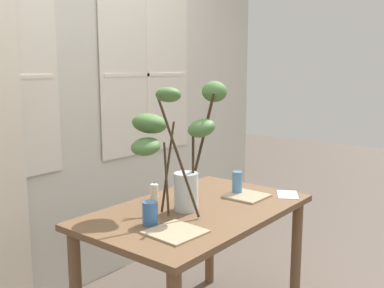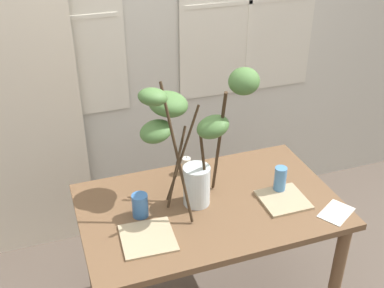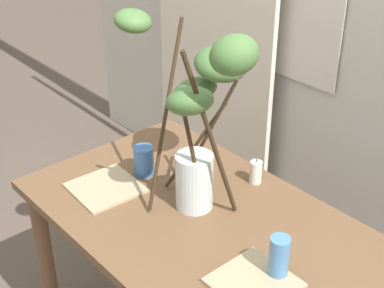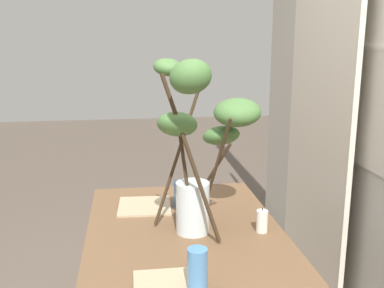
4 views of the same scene
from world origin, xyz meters
TOP-DOWN VIEW (x-y plane):
  - back_wall_with_windows at (-0.00, 1.05)m, footprint 4.24×0.14m
  - curtain_sheer_side at (-0.90, 0.91)m, footprint 0.85×0.03m
  - dining_table at (0.00, 0.00)m, footprint 1.28×0.79m
  - vase_with_branches at (-0.08, 0.07)m, footprint 0.59×0.49m
  - drinking_glass_blue_left at (-0.34, 0.02)m, footprint 0.08×0.08m
  - drinking_glass_blue_right at (0.37, -0.02)m, footprint 0.06×0.06m
  - plate_square_left at (-0.36, -0.15)m, footprint 0.25×0.25m
  - plate_square_right at (0.36, -0.10)m, footprint 0.23×0.23m
  - napkin_folded at (0.55, -0.27)m, footprint 0.21×0.19m
  - pillar_candle at (-0.02, 0.30)m, footprint 0.05×0.05m

SIDE VIEW (x-z plane):
  - dining_table at x=0.00m, z-range 0.27..1.04m
  - napkin_folded at x=0.55m, z-range 0.77..0.77m
  - plate_square_left at x=-0.36m, z-range 0.77..0.78m
  - plate_square_right at x=0.36m, z-range 0.77..0.78m
  - pillar_candle at x=-0.02m, z-range 0.76..0.86m
  - drinking_glass_blue_left at x=-0.34m, z-range 0.77..0.88m
  - drinking_glass_blue_right at x=0.37m, z-range 0.77..0.91m
  - curtain_sheer_side at x=-0.90m, z-range 0.00..2.27m
  - vase_with_branches at x=-0.08m, z-range 0.78..1.50m
  - back_wall_with_windows at x=0.00m, z-range 0.00..2.97m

